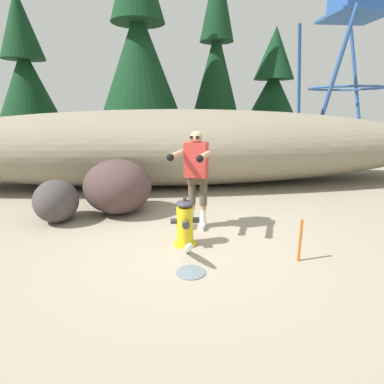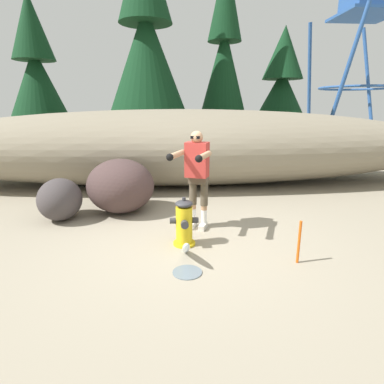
% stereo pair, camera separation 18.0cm
% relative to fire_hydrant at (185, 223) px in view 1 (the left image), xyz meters
% --- Properties ---
extents(ground_plane, '(56.00, 56.00, 0.04)m').
position_rel_fire_hydrant_xyz_m(ground_plane, '(0.09, 0.17, -0.36)').
color(ground_plane, gray).
extents(dirt_embankment, '(15.02, 3.20, 1.99)m').
position_rel_fire_hydrant_xyz_m(dirt_embankment, '(0.09, 4.03, 0.65)').
color(dirt_embankment, gray).
rests_on(dirt_embankment, ground_plane).
extents(fire_hydrant, '(0.43, 0.39, 0.75)m').
position_rel_fire_hydrant_xyz_m(fire_hydrant, '(0.00, 0.00, 0.00)').
color(fire_hydrant, gold).
rests_on(fire_hydrant, ground_plane).
extents(hydrant_water_jet, '(0.38, 0.90, 0.50)m').
position_rel_fire_hydrant_xyz_m(hydrant_water_jet, '(-0.00, -0.57, -0.19)').
color(hydrant_water_jet, silver).
rests_on(hydrant_water_jet, ground_plane).
extents(utility_worker, '(0.73, 1.04, 1.67)m').
position_rel_fire_hydrant_xyz_m(utility_worker, '(0.25, 0.63, 0.71)').
color(utility_worker, beige).
rests_on(utility_worker, ground_plane).
extents(boulder_large, '(0.90, 1.05, 0.78)m').
position_rel_fire_hydrant_xyz_m(boulder_large, '(-2.25, 1.29, 0.04)').
color(boulder_large, '#40393A').
rests_on(boulder_large, ground_plane).
extents(boulder_mid, '(1.84, 1.85, 1.06)m').
position_rel_fire_hydrant_xyz_m(boulder_mid, '(-1.18, 1.67, 0.19)').
color(boulder_mid, '#443231').
rests_on(boulder_mid, ground_plane).
extents(pine_tree_far_left, '(2.29, 2.29, 5.96)m').
position_rel_fire_hydrant_xyz_m(pine_tree_far_left, '(-5.02, 8.08, 2.92)').
color(pine_tree_far_left, '#47331E').
rests_on(pine_tree_far_left, ground_plane).
extents(pine_tree_left, '(2.58, 2.58, 7.34)m').
position_rel_fire_hydrant_xyz_m(pine_tree_left, '(-0.88, 6.39, 3.72)').
color(pine_tree_left, '#47331E').
rests_on(pine_tree_left, ground_plane).
extents(pine_tree_center, '(1.83, 1.83, 7.01)m').
position_rel_fire_hydrant_xyz_m(pine_tree_center, '(1.76, 7.36, 3.42)').
color(pine_tree_center, '#47331E').
rests_on(pine_tree_center, ground_plane).
extents(pine_tree_right, '(2.38, 2.38, 4.98)m').
position_rel_fire_hydrant_xyz_m(pine_tree_right, '(4.16, 8.08, 2.40)').
color(pine_tree_right, '#47331E').
rests_on(pine_tree_right, ground_plane).
extents(survey_stake, '(0.04, 0.04, 0.60)m').
position_rel_fire_hydrant_xyz_m(survey_stake, '(1.50, -0.69, -0.04)').
color(survey_stake, '#E55914').
rests_on(survey_stake, ground_plane).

